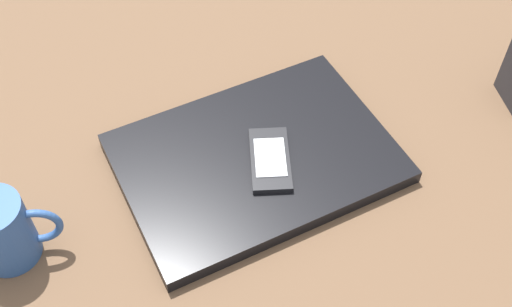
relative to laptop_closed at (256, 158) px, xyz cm
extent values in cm
cube|color=brown|center=(-3.80, 5.84, -2.52)|extent=(120.00, 80.00, 3.00)
cube|color=black|center=(0.00, 0.00, 0.00)|extent=(40.94, 34.17, 2.03)
cube|color=black|center=(1.57, -1.66, 1.42)|extent=(6.18, 10.74, 0.81)
cube|color=white|center=(1.57, -1.66, 1.90)|extent=(4.64, 6.75, 0.14)
cylinder|color=#2D518C|center=(-31.10, -8.50, 3.66)|extent=(7.00, 7.00, 9.34)
torus|color=#2D518C|center=(-27.21, -8.50, 3.66)|extent=(6.13, 0.90, 6.13)
camera|label=1|loc=(-9.11, -52.47, 66.21)|focal=45.06mm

